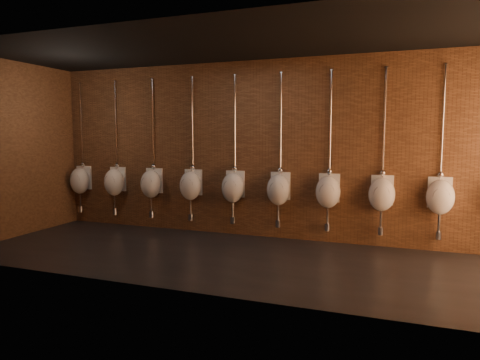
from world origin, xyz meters
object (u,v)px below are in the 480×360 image
at_px(urinal_0, 80,180).
at_px(urinal_2, 151,183).
at_px(urinal_4, 233,187).
at_px(urinal_3, 191,185).
at_px(urinal_7, 382,193).
at_px(urinal_8, 440,196).
at_px(urinal_6, 328,191).
at_px(urinal_5, 279,189).
at_px(urinal_1, 114,182).

distance_m(urinal_0, urinal_2, 1.73).
bearing_deg(urinal_4, urinal_3, 180.00).
xyz_separation_m(urinal_7, urinal_8, (0.87, 0.00, 0.00)).
distance_m(urinal_2, urinal_6, 3.47).
distance_m(urinal_5, urinal_8, 2.60).
relative_size(urinal_0, urinal_7, 1.00).
height_order(urinal_3, urinal_5, same).
xyz_separation_m(urinal_1, urinal_4, (2.60, 0.00, 0.00)).
xyz_separation_m(urinal_3, urinal_6, (2.60, 0.00, 0.00)).
height_order(urinal_0, urinal_4, same).
xyz_separation_m(urinal_4, urinal_5, (0.87, 0.00, 0.00)).
bearing_deg(urinal_1, urinal_6, 0.00).
bearing_deg(urinal_8, urinal_7, 180.00).
distance_m(urinal_4, urinal_6, 1.73).
relative_size(urinal_3, urinal_6, 1.00).
bearing_deg(urinal_4, urinal_7, 0.00).
bearing_deg(urinal_6, urinal_1, 180.00).
distance_m(urinal_5, urinal_7, 1.73).
height_order(urinal_5, urinal_7, same).
height_order(urinal_4, urinal_6, same).
bearing_deg(urinal_1, urinal_8, 0.00).
xyz_separation_m(urinal_5, urinal_6, (0.87, 0.00, 0.00)).
bearing_deg(urinal_8, urinal_3, 180.00).
relative_size(urinal_1, urinal_5, 1.00).
bearing_deg(urinal_2, urinal_7, 0.00).
bearing_deg(urinal_0, urinal_8, 0.00).
height_order(urinal_2, urinal_7, same).
xyz_separation_m(urinal_3, urinal_4, (0.87, 0.00, 0.00)).
height_order(urinal_4, urinal_8, same).
bearing_deg(urinal_6, urinal_0, 180.00).
bearing_deg(urinal_7, urinal_2, 180.00).
bearing_deg(urinal_0, urinal_4, 0.00).
distance_m(urinal_1, urinal_4, 2.60).
bearing_deg(urinal_5, urinal_3, 180.00).
distance_m(urinal_2, urinal_7, 4.34).
xyz_separation_m(urinal_2, urinal_5, (2.60, 0.00, 0.00)).
height_order(urinal_4, urinal_7, same).
distance_m(urinal_4, urinal_8, 3.47).
distance_m(urinal_2, urinal_5, 2.60).
distance_m(urinal_0, urinal_4, 3.47).
bearing_deg(urinal_1, urinal_7, 0.00).
relative_size(urinal_0, urinal_1, 1.00).
bearing_deg(urinal_1, urinal_2, 0.00).
relative_size(urinal_2, urinal_3, 1.00).
distance_m(urinal_2, urinal_8, 5.20).
relative_size(urinal_2, urinal_7, 1.00).
bearing_deg(urinal_0, urinal_7, 0.00).
bearing_deg(urinal_0, urinal_2, 0.00).
relative_size(urinal_1, urinal_2, 1.00).
distance_m(urinal_0, urinal_3, 2.60).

